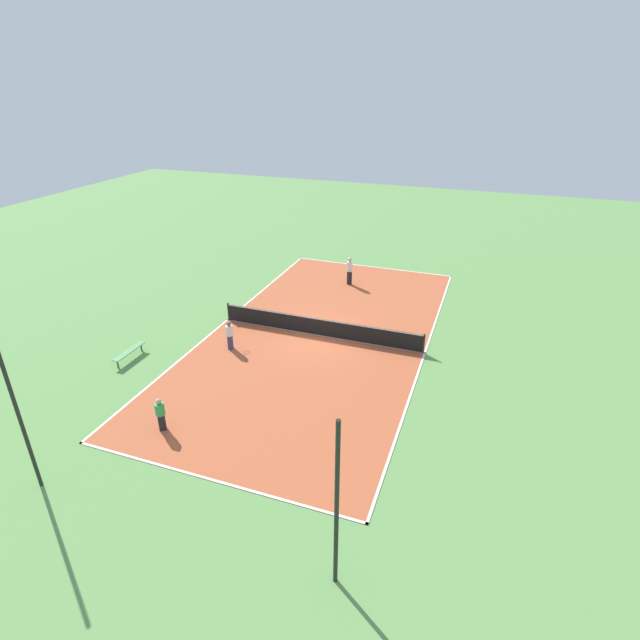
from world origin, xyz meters
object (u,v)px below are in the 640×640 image
fence_post_back_right (20,420)px  bench (129,352)px  player_far_green (160,413)px  tennis_ball_far_baseline (367,342)px  tennis_ball_right_alley (311,271)px  tennis_net (320,326)px  player_near_white (350,269)px  fence_post_back_left (337,508)px  player_far_white (230,333)px

fence_post_back_right → bench: bearing=-71.4°
player_far_green → tennis_ball_far_baseline: bearing=24.6°
tennis_ball_far_baseline → tennis_ball_right_alley: 10.49m
tennis_net → tennis_ball_right_alley: bearing=-66.6°
player_near_white → fence_post_back_left: bearing=53.8°
tennis_net → player_far_white: 4.63m
player_far_white → tennis_ball_far_baseline: size_ratio=21.63×
bench → player_near_white: player_near_white is taller
bench → tennis_ball_right_alley: bench is taller
tennis_net → tennis_ball_far_baseline: size_ratio=158.20×
player_far_white → tennis_ball_right_alley: (0.01, -11.31, -0.80)m
tennis_net → fence_post_back_left: (-5.11, 13.01, 2.13)m
player_far_white → tennis_net: bearing=-63.2°
bench → player_far_green: size_ratio=1.43×
bench → player_far_white: size_ratio=1.35×
player_far_white → player_far_green: bearing=175.1°
player_near_white → tennis_net: bearing=42.8°
fence_post_back_right → tennis_net: bearing=-111.4°
tennis_ball_far_baseline → fence_post_back_left: fence_post_back_left is taller
player_near_white → tennis_ball_right_alley: size_ratio=26.43×
tennis_ball_far_baseline → fence_post_back_right: 15.32m
fence_post_back_left → fence_post_back_right: bearing=0.0°
tennis_net → tennis_ball_far_baseline: bearing=-179.3°
tennis_net → fence_post_back_right: (5.11, 13.01, 2.13)m
player_far_green → player_near_white: bearing=47.0°
fence_post_back_right → player_far_white: bearing=-98.0°
tennis_net → player_far_green: bearing=71.7°
fence_post_back_left → tennis_ball_right_alley: bearing=-67.8°
player_far_green → player_far_white: bearing=61.0°
player_near_white → fence_post_back_right: (4.51, 20.26, 1.60)m
player_far_white → fence_post_back_left: (-8.79, 10.22, 1.81)m
fence_post_back_right → fence_post_back_left: bearing=180.0°
tennis_ball_far_baseline → fence_post_back_left: bearing=101.4°
player_far_white → fence_post_back_right: size_ratio=0.28×
tennis_ball_right_alley → fence_post_back_right: (1.42, 21.53, 2.61)m
player_far_white → tennis_ball_far_baseline: (-6.17, -2.83, -0.80)m
tennis_net → player_far_white: player_far_white is taller
player_far_green → player_far_white: player_far_white is taller
tennis_ball_far_baseline → tennis_ball_right_alley: same height
tennis_ball_right_alley → fence_post_back_left: bearing=112.2°
fence_post_back_right → player_near_white: bearing=-102.6°
tennis_ball_right_alley → player_far_white: bearing=90.0°
player_near_white → tennis_ball_right_alley: 3.49m
tennis_net → player_far_green: size_ratio=7.74×
tennis_net → player_near_white: bearing=-85.3°
tennis_net → fence_post_back_left: 14.14m
player_far_green → tennis_ball_right_alley: bearing=57.5°
fence_post_back_left → player_far_white: bearing=-49.3°
player_far_white → fence_post_back_left: bearing=-149.8°
tennis_net → tennis_ball_right_alley: tennis_net is taller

